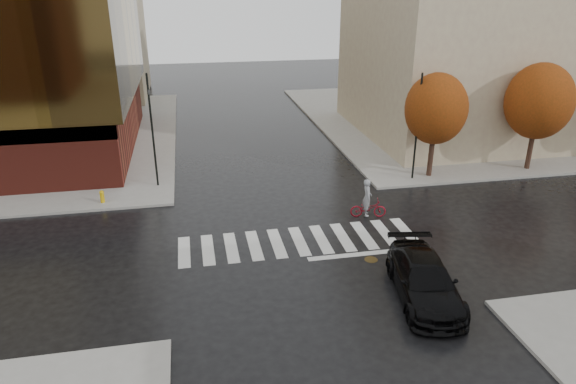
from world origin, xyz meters
name	(u,v)px	position (x,y,z in m)	size (l,w,h in m)	color
ground	(302,246)	(0.00, 0.00, 0.00)	(120.00, 120.00, 0.00)	black
sidewalk_ne	(475,117)	(21.00, 21.00, 0.07)	(30.00, 30.00, 0.15)	gray
crosswalk	(299,241)	(0.00, 0.50, 0.01)	(12.00, 3.00, 0.01)	silver
building_ne_tan	(471,16)	(17.00, 17.00, 9.15)	(16.00, 16.00, 18.00)	tan
tree_ne_a	(436,109)	(10.00, 7.40, 4.46)	(3.80, 3.80, 6.50)	#301F15
tree_ne_b	(539,101)	(17.00, 7.40, 4.62)	(4.20, 4.20, 6.89)	#301F15
sedan	(424,280)	(3.82, -5.08, 0.80)	(2.23, 5.49, 1.59)	black
cyclist	(368,204)	(4.15, 2.50, 0.73)	(1.98, 1.01, 2.15)	maroon
traffic_light_nw	(152,125)	(-6.98, 9.00, 3.94)	(0.20, 0.18, 6.76)	black
traffic_light_ne	(418,121)	(8.75, 7.14, 3.82)	(0.15, 0.17, 6.58)	black
fire_hydrant	(102,196)	(-9.93, 6.92, 0.54)	(0.25, 0.25, 0.71)	gold
manhole	(371,260)	(2.81, -1.87, 0.01)	(0.61, 0.61, 0.01)	#4B3A1A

